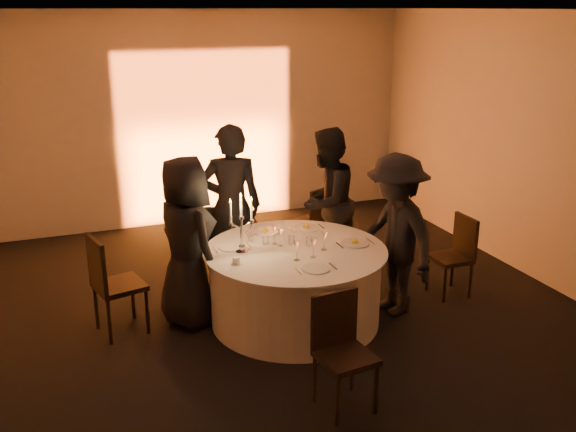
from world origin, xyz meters
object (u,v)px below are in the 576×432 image
object	(u,v)px
chair_left	(110,280)
guest_back_left	(231,206)
banquet_table	(295,285)
guest_back_right	(326,202)
chair_right	(456,251)
coffee_cup	(236,260)
chair_front	(341,344)
guest_right	(395,235)
guest_left	(187,242)
chair_back_left	(203,238)
chair_back_right	(314,218)
candelabra	(242,232)

from	to	relation	value
chair_left	guest_back_left	distance (m)	1.63
banquet_table	guest_back_right	size ratio (longest dim) A/B	1.04
chair_right	coffee_cup	size ratio (longest dim) A/B	8.01
chair_front	guest_back_right	bearing A→B (deg)	61.78
guest_back_right	guest_right	bearing A→B (deg)	63.29
chair_front	guest_left	world-z (taller)	guest_left
chair_back_left	chair_front	world-z (taller)	chair_front
banquet_table	chair_back_right	size ratio (longest dim) A/B	1.97
chair_front	guest_left	distance (m)	1.99
chair_front	banquet_table	bearing A→B (deg)	76.01
guest_back_left	coffee_cup	bearing A→B (deg)	92.04
banquet_table	guest_back_right	bearing A→B (deg)	52.68
banquet_table	coffee_cup	size ratio (longest dim) A/B	16.36
banquet_table	chair_right	world-z (taller)	chair_right
chair_back_right	guest_back_right	world-z (taller)	guest_back_right
chair_right	guest_right	world-z (taller)	guest_right
banquet_table	coffee_cup	world-z (taller)	coffee_cup
candelabra	guest_right	bearing A→B (deg)	-8.74
coffee_cup	chair_back_left	bearing A→B (deg)	88.28
chair_right	guest_left	world-z (taller)	guest_left
chair_front	guest_back_right	distance (m)	2.70
chair_back_left	guest_back_right	size ratio (longest dim) A/B	0.52
chair_right	guest_back_left	world-z (taller)	guest_back_left
banquet_table	guest_back_left	world-z (taller)	guest_back_left
guest_right	candelabra	world-z (taller)	guest_right
guest_right	chair_left	bearing A→B (deg)	-109.31
banquet_table	chair_left	size ratio (longest dim) A/B	1.80
banquet_table	guest_back_right	world-z (taller)	guest_back_right
chair_back_right	guest_right	bearing A→B (deg)	68.12
chair_right	candelabra	distance (m)	2.44
chair_back_right	chair_right	xyz separation A→B (m)	(1.01, -1.56, -0.02)
chair_left	guest_right	xyz separation A→B (m)	(2.76, -0.53, 0.27)
chair_back_left	guest_back_right	xyz separation A→B (m)	(1.40, -0.31, 0.36)
chair_right	candelabra	world-z (taller)	candelabra
chair_left	chair_right	bearing A→B (deg)	-109.73
banquet_table	chair_front	size ratio (longest dim) A/B	1.94
banquet_table	guest_right	bearing A→B (deg)	-8.45
guest_back_left	chair_right	bearing A→B (deg)	169.06
chair_right	guest_back_left	distance (m)	2.51
guest_back_right	coffee_cup	bearing A→B (deg)	2.25
guest_left	guest_back_left	bearing A→B (deg)	-60.64
coffee_cup	candelabra	xyz separation A→B (m)	(0.13, 0.23, 0.18)
chair_back_left	chair_right	xyz separation A→B (m)	(2.47, -1.38, -0.01)
banquet_table	candelabra	bearing A→B (deg)	170.69
guest_back_left	chair_left	bearing A→B (deg)	43.79
chair_back_left	chair_front	size ratio (longest dim) A/B	0.97
chair_front	coffee_cup	world-z (taller)	chair_front
chair_left	chair_back_left	distance (m)	1.50
chair_back_right	chair_back_left	bearing A→B (deg)	-20.28
guest_back_left	guest_back_right	size ratio (longest dim) A/B	1.06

